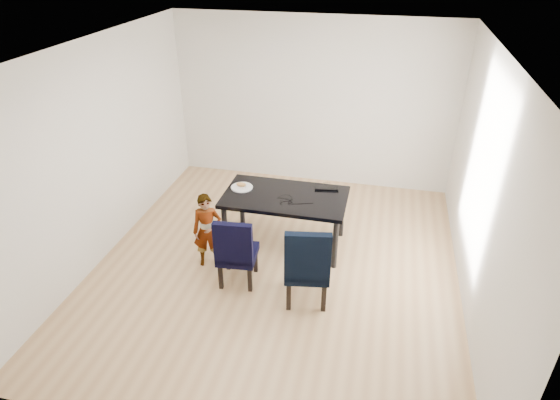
% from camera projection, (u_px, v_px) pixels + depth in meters
% --- Properties ---
extents(floor, '(4.50, 5.00, 0.01)m').
position_uv_depth(floor, '(276.00, 265.00, 6.01)').
color(floor, tan).
rests_on(floor, ground).
extents(ceiling, '(4.50, 5.00, 0.01)m').
position_uv_depth(ceiling, '(275.00, 49.00, 4.67)').
color(ceiling, white).
rests_on(ceiling, wall_back).
extents(wall_back, '(4.50, 0.01, 2.70)m').
position_uv_depth(wall_back, '(313.00, 103.00, 7.46)').
color(wall_back, silver).
rests_on(wall_back, ground).
extents(wall_front, '(4.50, 0.01, 2.70)m').
position_uv_depth(wall_front, '(191.00, 326.00, 3.22)').
color(wall_front, silver).
rests_on(wall_front, ground).
extents(wall_left, '(0.01, 5.00, 2.70)m').
position_uv_depth(wall_left, '(99.00, 152.00, 5.78)').
color(wall_left, white).
rests_on(wall_left, ground).
extents(wall_right, '(0.01, 5.00, 2.70)m').
position_uv_depth(wall_right, '(485.00, 192.00, 4.90)').
color(wall_right, white).
rests_on(wall_right, ground).
extents(dining_table, '(1.60, 0.90, 0.75)m').
position_uv_depth(dining_table, '(285.00, 220.00, 6.25)').
color(dining_table, black).
rests_on(dining_table, floor).
extents(chair_left, '(0.49, 0.50, 0.93)m').
position_uv_depth(chair_left, '(238.00, 248.00, 5.53)').
color(chair_left, black).
rests_on(chair_left, floor).
extents(chair_right, '(0.57, 0.59, 1.03)m').
position_uv_depth(chair_right, '(307.00, 262.00, 5.22)').
color(chair_right, black).
rests_on(chair_right, floor).
extents(child, '(0.42, 0.34, 0.99)m').
position_uv_depth(child, '(207.00, 231.00, 5.80)').
color(child, '#E04F12').
rests_on(child, floor).
extents(plate, '(0.37, 0.37, 0.02)m').
position_uv_depth(plate, '(242.00, 187.00, 6.24)').
color(plate, silver).
rests_on(plate, dining_table).
extents(sandwich, '(0.14, 0.07, 0.06)m').
position_uv_depth(sandwich, '(241.00, 184.00, 6.24)').
color(sandwich, '#B67F41').
rests_on(sandwich, plate).
extents(laptop, '(0.34, 0.25, 0.02)m').
position_uv_depth(laptop, '(327.00, 186.00, 6.25)').
color(laptop, black).
rests_on(laptop, dining_table).
extents(cable_tangle, '(0.19, 0.19, 0.01)m').
position_uv_depth(cable_tangle, '(286.00, 203.00, 5.89)').
color(cable_tangle, black).
rests_on(cable_tangle, dining_table).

